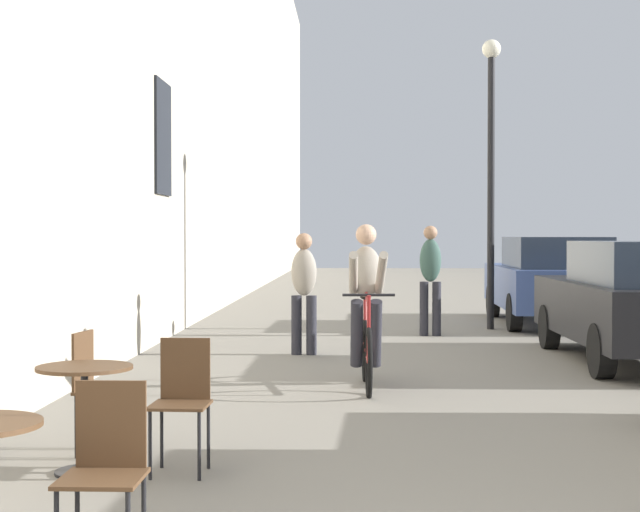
{
  "coord_description": "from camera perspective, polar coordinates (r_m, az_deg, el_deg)",
  "views": [
    {
      "loc": [
        -0.33,
        -2.82,
        1.59
      ],
      "look_at": [
        -0.99,
        16.0,
        1.19
      ],
      "focal_mm": 53.81,
      "sensor_mm": 36.0,
      "label": 1
    }
  ],
  "objects": [
    {
      "name": "cafe_chair_near_toward_wall",
      "position": [
        4.73,
        -12.63,
        -11.9
      ],
      "size": [
        0.38,
        0.38,
        0.89
      ],
      "color": "black",
      "rests_on": "ground_plane"
    },
    {
      "name": "cafe_table_mid",
      "position": [
        6.65,
        -13.83,
        -8.06
      ],
      "size": [
        0.64,
        0.64,
        0.72
      ],
      "color": "black",
      "rests_on": "ground_plane"
    },
    {
      "name": "cafe_chair_mid_toward_street",
      "position": [
        6.58,
        -8.2,
        -8.17
      ],
      "size": [
        0.39,
        0.39,
        0.89
      ],
      "color": "black",
      "rests_on": "ground_plane"
    },
    {
      "name": "cafe_chair_mid_toward_wall",
      "position": [
        7.21,
        -13.16,
        -7.36
      ],
      "size": [
        0.43,
        0.43,
        0.89
      ],
      "color": "black",
      "rests_on": "ground_plane"
    },
    {
      "name": "cyclist_on_bicycle",
      "position": [
        10.11,
        2.77,
        -3.2
      ],
      "size": [
        0.52,
        1.76,
        1.74
      ],
      "color": "black",
      "rests_on": "ground_plane"
    },
    {
      "name": "pedestrian_near",
      "position": [
        12.76,
        -0.96,
        -1.82
      ],
      "size": [
        0.35,
        0.25,
        1.62
      ],
      "color": "#26262D",
      "rests_on": "ground_plane"
    },
    {
      "name": "pedestrian_mid",
      "position": [
        15.27,
        6.58,
        -1.05
      ],
      "size": [
        0.34,
        0.24,
        1.75
      ],
      "color": "#26262D",
      "rests_on": "ground_plane"
    },
    {
      "name": "street_lamp",
      "position": [
        16.55,
        10.14,
        6.47
      ],
      "size": [
        0.32,
        0.32,
        4.9
      ],
      "color": "black",
      "rests_on": "ground_plane"
    },
    {
      "name": "parked_car_second",
      "position": [
        12.53,
        18.52,
        -2.5
      ],
      "size": [
        1.82,
        4.28,
        1.52
      ],
      "color": "black",
      "rests_on": "ground_plane"
    },
    {
      "name": "parked_car_third",
      "position": [
        17.59,
        13.55,
        -1.35
      ],
      "size": [
        1.94,
        4.44,
        1.56
      ],
      "color": "#384C84",
      "rests_on": "ground_plane"
    }
  ]
}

